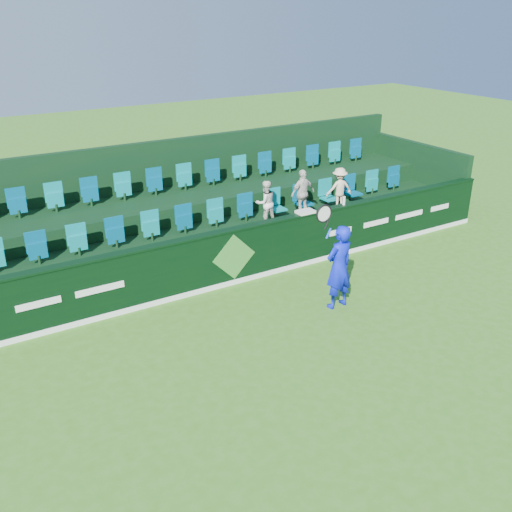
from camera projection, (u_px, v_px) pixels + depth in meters
ground at (341, 367)px, 10.21m from camera, size 60.00×60.00×0.00m
sponsor_hoarding at (232, 256)px, 13.07m from camera, size 16.00×0.25×1.35m
stand_tier_front at (210, 251)px, 14.04m from camera, size 16.00×2.00×0.80m
stand_tier_back at (178, 219)px, 15.43m from camera, size 16.00×1.80×1.30m
stand_rear at (170, 195)px, 15.55m from camera, size 16.00×4.10×2.60m
seat_row_front at (202, 220)px, 14.07m from camera, size 13.50×0.50×0.60m
seat_row_back at (171, 183)px, 15.28m from camera, size 13.50×0.50×0.60m
tennis_player at (339, 266)px, 11.93m from camera, size 1.16×0.50×2.49m
spectator_left at (265, 203)px, 14.44m from camera, size 0.58×0.47×1.14m
spectator_middle at (303, 193)px, 14.96m from camera, size 0.76×0.35×1.27m
spectator_right at (339, 188)px, 15.57m from camera, size 0.81×0.58×1.14m
towel at (305, 212)px, 13.76m from camera, size 0.44×0.29×0.07m
drinks_bottle at (344, 201)px, 14.30m from camera, size 0.07×0.07×0.22m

